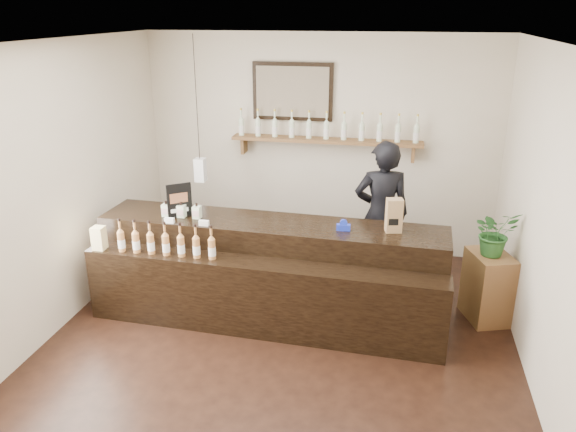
# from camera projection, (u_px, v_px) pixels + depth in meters

# --- Properties ---
(ground) EXTENTS (5.00, 5.00, 0.00)m
(ground) POSITION_uv_depth(u_px,v_px,m) (279.00, 346.00, 5.41)
(ground) COLOR black
(ground) RESTS_ON ground
(room_shell) EXTENTS (5.00, 5.00, 5.00)m
(room_shell) POSITION_uv_depth(u_px,v_px,m) (277.00, 177.00, 4.82)
(room_shell) COLOR beige
(room_shell) RESTS_ON ground
(back_wall_decor) EXTENTS (2.66, 0.96, 1.69)m
(back_wall_decor) POSITION_uv_depth(u_px,v_px,m) (306.00, 119.00, 7.01)
(back_wall_decor) COLOR brown
(back_wall_decor) RESTS_ON ground
(counter) EXTENTS (3.62, 1.09, 1.17)m
(counter) POSITION_uv_depth(u_px,v_px,m) (268.00, 274.00, 5.81)
(counter) COLOR black
(counter) RESTS_ON ground
(promo_sign) EXTENTS (0.22, 0.17, 0.36)m
(promo_sign) POSITION_uv_depth(u_px,v_px,m) (179.00, 200.00, 5.82)
(promo_sign) COLOR black
(promo_sign) RESTS_ON counter
(paper_bag) EXTENTS (0.17, 0.15, 0.34)m
(paper_bag) POSITION_uv_depth(u_px,v_px,m) (394.00, 215.00, 5.44)
(paper_bag) COLOR #9E814C
(paper_bag) RESTS_ON counter
(tape_dispenser) EXTENTS (0.14, 0.06, 0.11)m
(tape_dispenser) POSITION_uv_depth(u_px,v_px,m) (343.00, 226.00, 5.51)
(tape_dispenser) COLOR #182BAC
(tape_dispenser) RESTS_ON counter
(side_cabinet) EXTENTS (0.51, 0.59, 0.73)m
(side_cabinet) POSITION_uv_depth(u_px,v_px,m) (487.00, 287.00, 5.78)
(side_cabinet) COLOR brown
(side_cabinet) RESTS_ON ground
(potted_plant) EXTENTS (0.55, 0.52, 0.48)m
(potted_plant) POSITION_uv_depth(u_px,v_px,m) (495.00, 233.00, 5.57)
(potted_plant) COLOR #285D25
(potted_plant) RESTS_ON side_cabinet
(shopkeeper) EXTENTS (0.78, 0.59, 1.94)m
(shopkeeper) POSITION_uv_depth(u_px,v_px,m) (382.00, 205.00, 6.33)
(shopkeeper) COLOR black
(shopkeeper) RESTS_ON ground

